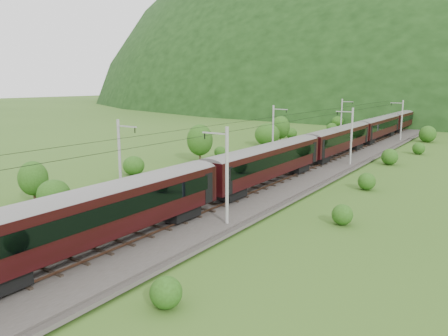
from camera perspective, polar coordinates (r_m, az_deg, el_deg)
The scene contains 14 objects.
ground at distance 40.08m, azimuth -7.09°, elevation -6.01°, with size 600.00×600.00×0.00m, color #33561B.
railbed at distance 47.76m, azimuth 0.75°, elevation -2.94°, with size 14.00×220.00×0.30m, color #38332D.
track_left at distance 49.02m, azimuth -1.60°, elevation -2.31°, with size 2.40×220.00×0.27m.
track_right at distance 46.49m, azimuth 3.24°, elevation -3.07°, with size 2.40×220.00×0.27m.
catenary_left at distance 68.85m, azimuth 6.48°, elevation 5.00°, with size 2.54×192.28×8.00m.
catenary_right at distance 64.22m, azimuth 16.25°, elevation 4.19°, with size 2.54×192.28×8.00m.
overhead_wires at distance 46.56m, azimuth 0.77°, elevation 5.39°, with size 4.83×198.00×0.03m.
mountain_ridge at distance 359.70m, azimuth 9.99°, elevation 9.08°, with size 336.00×280.00×132.00m, color black.
train at distance 70.38m, azimuth 14.61°, elevation 4.13°, with size 3.07×171.37×5.35m.
hazard_post_near at distance 72.02m, azimuth 12.75°, elevation 2.38°, with size 0.18×0.18×1.71m, color red.
hazard_post_far at distance 75.60m, azimuth 14.13°, elevation 2.66°, with size 0.16×0.16×1.53m, color red.
signal at distance 74.39m, azimuth 9.74°, elevation 3.03°, with size 0.22×0.22×2.03m.
vegetation_left at distance 63.88m, azimuth -3.71°, elevation 2.55°, with size 7.63×137.88×5.61m.
vegetation_right at distance 44.33m, azimuth 15.76°, elevation -2.99°, with size 6.56×107.94×2.97m.
Camera 1 is at (25.18, -28.89, 11.74)m, focal length 35.00 mm.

